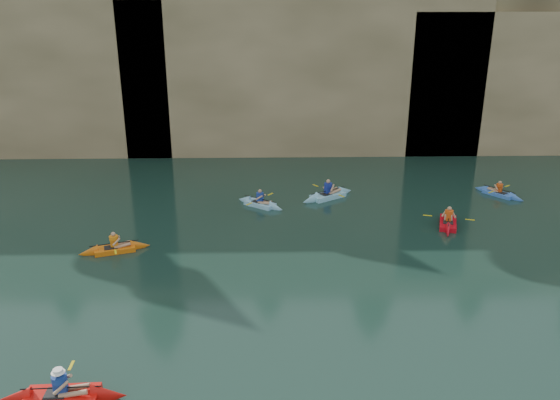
{
  "coord_description": "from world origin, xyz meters",
  "views": [
    {
      "loc": [
        -0.54,
        -14.72,
        9.92
      ],
      "look_at": [
        -0.06,
        4.47,
        3.0
      ],
      "focal_mm": 35.0,
      "sensor_mm": 36.0,
      "label": 1
    }
  ],
  "objects_px": {
    "kayaker_orange": "(115,249)",
    "kayaker_ltblue_near": "(260,203)",
    "kayaker_red_far": "(448,223)",
    "main_kayaker": "(62,396)"
  },
  "relations": [
    {
      "from": "kayaker_orange",
      "to": "kayaker_ltblue_near",
      "type": "distance_m",
      "value": 8.16
    },
    {
      "from": "kayaker_red_far",
      "to": "kayaker_ltblue_near",
      "type": "bearing_deg",
      "value": 89.8
    },
    {
      "from": "main_kayaker",
      "to": "kayaker_red_far",
      "type": "relative_size",
      "value": 1.03
    },
    {
      "from": "kayaker_orange",
      "to": "kayaker_red_far",
      "type": "bearing_deg",
      "value": -8.48
    },
    {
      "from": "main_kayaker",
      "to": "kayaker_orange",
      "type": "bearing_deg",
      "value": 94.17
    },
    {
      "from": "main_kayaker",
      "to": "kayaker_red_far",
      "type": "bearing_deg",
      "value": 38.01
    },
    {
      "from": "main_kayaker",
      "to": "kayaker_ltblue_near",
      "type": "distance_m",
      "value": 15.57
    },
    {
      "from": "main_kayaker",
      "to": "kayaker_red_far",
      "type": "distance_m",
      "value": 18.36
    },
    {
      "from": "main_kayaker",
      "to": "kayaker_ltblue_near",
      "type": "relative_size",
      "value": 1.26
    },
    {
      "from": "kayaker_ltblue_near",
      "to": "kayaker_red_far",
      "type": "distance_m",
      "value": 9.4
    }
  ]
}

